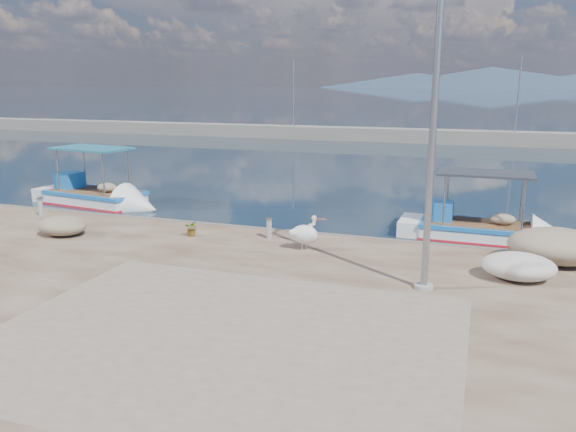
# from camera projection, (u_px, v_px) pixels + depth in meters

# --- Properties ---
(ground) EXTENTS (1400.00, 1400.00, 0.00)m
(ground) POSITION_uv_depth(u_px,v_px,m) (238.00, 300.00, 13.98)
(ground) COLOR #162635
(ground) RESTS_ON ground
(quay) EXTENTS (44.00, 22.00, 0.50)m
(quay) POSITION_uv_depth(u_px,v_px,m) (74.00, 427.00, 8.40)
(quay) COLOR #47311F
(quay) RESTS_ON ground
(quay_patch) EXTENTS (9.00, 7.00, 0.01)m
(quay_patch) POSITION_uv_depth(u_px,v_px,m) (221.00, 337.00, 10.78)
(quay_patch) COLOR gray
(quay_patch) RESTS_ON quay
(breakwater) EXTENTS (120.00, 2.20, 7.50)m
(breakwater) POSITION_uv_depth(u_px,v_px,m) (419.00, 136.00, 50.60)
(breakwater) COLOR gray
(breakwater) RESTS_ON ground
(mountains) EXTENTS (370.00, 280.00, 22.00)m
(mountains) POSITION_uv_depth(u_px,v_px,m) (487.00, 79.00, 607.82)
(mountains) COLOR #28384C
(mountains) RESTS_ON ground
(boat_left) EXTENTS (6.35, 2.85, 2.95)m
(boat_left) POSITION_uv_depth(u_px,v_px,m) (95.00, 199.00, 25.01)
(boat_left) COLOR white
(boat_left) RESTS_ON ground
(boat_right) EXTENTS (5.68, 1.97, 2.72)m
(boat_right) POSITION_uv_depth(u_px,v_px,m) (479.00, 232.00, 19.46)
(boat_right) COLOR white
(boat_right) RESTS_ON ground
(pelican) EXTENTS (1.09, 0.75, 1.04)m
(pelican) POSITION_uv_depth(u_px,v_px,m) (305.00, 234.00, 16.33)
(pelican) COLOR tan
(pelican) RESTS_ON quay
(lamp_post) EXTENTS (0.44, 0.96, 7.00)m
(lamp_post) POSITION_uv_depth(u_px,v_px,m) (432.00, 150.00, 12.61)
(lamp_post) COLOR gray
(lamp_post) RESTS_ON quay
(bollard_near) EXTENTS (0.22, 0.22, 0.67)m
(bollard_near) POSITION_uv_depth(u_px,v_px,m) (269.00, 227.00, 17.57)
(bollard_near) COLOR gray
(bollard_near) RESTS_ON quay
(bollard_far) EXTENTS (0.22, 0.22, 0.67)m
(bollard_far) POSITION_uv_depth(u_px,v_px,m) (40.00, 206.00, 20.61)
(bollard_far) COLOR gray
(bollard_far) RESTS_ON quay
(potted_plant) EXTENTS (0.52, 0.46, 0.51)m
(potted_plant) POSITION_uv_depth(u_px,v_px,m) (192.00, 228.00, 17.87)
(potted_plant) COLOR #33722D
(potted_plant) RESTS_ON quay
(net_pile_c) EXTENTS (2.50, 1.79, 0.98)m
(net_pile_c) POSITION_uv_depth(u_px,v_px,m) (556.00, 246.00, 15.08)
(net_pile_c) COLOR tan
(net_pile_c) RESTS_ON quay
(net_pile_b) EXTENTS (1.61, 1.25, 0.63)m
(net_pile_b) POSITION_uv_depth(u_px,v_px,m) (63.00, 226.00, 17.98)
(net_pile_b) COLOR tan
(net_pile_b) RESTS_ON quay
(net_pile_d) EXTENTS (1.79, 1.34, 0.67)m
(net_pile_d) POSITION_uv_depth(u_px,v_px,m) (518.00, 266.00, 13.92)
(net_pile_d) COLOR silver
(net_pile_d) RESTS_ON quay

